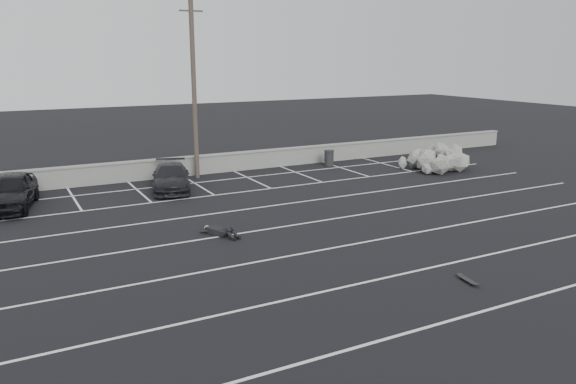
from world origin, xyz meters
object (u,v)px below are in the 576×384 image
trash_bin (329,158)px  skateboard (468,280)px  car_right (171,177)px  utility_pole (194,90)px  person (215,228)px  car_left (10,191)px  riprap_pile (440,161)px

trash_bin → skateboard: trash_bin is taller
car_right → utility_pole: 5.03m
person → car_left: bearing=110.1°
trash_bin → riprap_pile: bearing=-38.0°
person → trash_bin: bearing=19.8°
car_right → utility_pole: utility_pole is taller
riprap_pile → car_right: bearing=171.4°
riprap_pile → skateboard: (-11.00, -13.14, -0.45)m
car_left → skateboard: size_ratio=6.29×
skateboard → trash_bin: bearing=79.5°
car_left → riprap_pile: 22.56m
trash_bin → skateboard: size_ratio=1.29×
trash_bin → person: bearing=-139.1°
skateboard → car_right: bearing=114.0°
riprap_pile → utility_pole: bearing=161.4°
person → car_right: bearing=64.4°
car_left → person: size_ratio=1.88×
person → skateboard: person is taller
car_right → utility_pole: bearing=61.9°
trash_bin → person: size_ratio=0.39×
car_right → trash_bin: size_ratio=4.62×
car_right → riprap_pile: (15.29, -2.32, -0.12)m
car_right → trash_bin: 10.32m
utility_pole → car_left: bearing=-165.9°
utility_pole → skateboard: 18.33m
car_right → utility_pole: (2.06, 2.13, 4.07)m
trash_bin → person: (-10.78, -9.34, -0.25)m
car_left → riprap_pile: bearing=7.7°
car_right → trash_bin: bearing=25.3°
utility_pole → trash_bin: 9.16m
riprap_pile → person: (-15.89, -5.36, -0.29)m
car_left → car_right: size_ratio=1.05×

